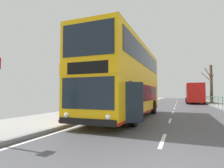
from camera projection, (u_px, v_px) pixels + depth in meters
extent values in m
cube|color=silver|center=(163.00, 140.00, 5.92)|extent=(0.12, 2.00, 0.00)
cube|color=silver|center=(170.00, 120.00, 10.42)|extent=(0.12, 2.00, 0.00)
cube|color=silver|center=(173.00, 113.00, 14.92)|extent=(0.12, 2.00, 0.00)
cube|color=silver|center=(174.00, 108.00, 19.42)|extent=(0.12, 2.00, 0.00)
cube|color=silver|center=(175.00, 106.00, 23.92)|extent=(0.12, 2.00, 0.00)
cube|color=silver|center=(176.00, 104.00, 28.42)|extent=(0.12, 2.00, 0.00)
cube|color=silver|center=(176.00, 103.00, 32.92)|extent=(0.12, 2.00, 0.00)
cube|color=silver|center=(177.00, 102.00, 37.42)|extent=(0.12, 2.00, 0.00)
cube|color=silver|center=(177.00, 101.00, 41.92)|extent=(0.12, 2.00, 0.00)
cube|color=silver|center=(177.00, 100.00, 46.42)|extent=(0.12, 2.00, 0.00)
cube|color=silver|center=(178.00, 100.00, 50.92)|extent=(0.12, 2.00, 0.00)
cube|color=#F4B20F|center=(126.00, 97.00, 11.69)|extent=(2.76, 10.21, 1.90)
cube|color=#F4B20F|center=(126.00, 78.00, 11.75)|extent=(2.77, 10.26, 0.50)
cube|color=#F4B20F|center=(126.00, 61.00, 11.82)|extent=(2.76, 10.21, 1.73)
cube|color=#D0970D|center=(126.00, 47.00, 11.87)|extent=(2.67, 9.90, 0.08)
cube|color=#19232D|center=(87.00, 93.00, 6.97)|extent=(2.23, 0.08, 1.21)
cube|color=black|center=(87.00, 68.00, 7.02)|extent=(1.77, 0.07, 0.48)
cube|color=#19232D|center=(87.00, 39.00, 7.08)|extent=(2.23, 0.08, 1.32)
cube|color=black|center=(87.00, 122.00, 6.90)|extent=(2.41, 0.13, 0.24)
cube|color=#B2140F|center=(126.00, 111.00, 11.64)|extent=(2.78, 10.26, 0.10)
cube|color=#19232D|center=(147.00, 93.00, 11.47)|extent=(0.20, 7.92, 0.99)
cube|color=#19232D|center=(146.00, 58.00, 11.35)|extent=(0.22, 9.14, 1.04)
cube|color=#19232D|center=(109.00, 93.00, 12.40)|extent=(0.20, 7.92, 0.99)
cube|color=#19232D|center=(108.00, 61.00, 12.29)|extent=(0.22, 9.14, 1.04)
sphere|color=white|center=(108.00, 117.00, 6.58)|extent=(0.20, 0.20, 0.20)
sphere|color=white|center=(67.00, 115.00, 7.23)|extent=(0.20, 0.20, 0.20)
cube|color=#19232D|center=(134.00, 102.00, 7.37)|extent=(0.69, 0.48, 1.63)
cube|color=black|center=(128.00, 102.00, 7.77)|extent=(0.12, 0.90, 1.63)
cylinder|color=black|center=(133.00, 115.00, 8.53)|extent=(0.32, 1.05, 1.04)
cylinder|color=black|center=(87.00, 113.00, 9.41)|extent=(0.32, 1.05, 1.04)
cylinder|color=black|center=(154.00, 107.00, 14.15)|extent=(0.32, 1.05, 1.04)
cylinder|color=black|center=(123.00, 106.00, 15.04)|extent=(0.32, 1.05, 1.04)
cube|color=red|center=(194.00, 93.00, 30.65)|extent=(2.52, 10.36, 2.81)
cube|color=#19232D|center=(186.00, 91.00, 31.10)|extent=(0.11, 8.79, 1.35)
cube|color=#19232D|center=(202.00, 90.00, 30.24)|extent=(0.11, 8.79, 1.35)
cube|color=#19232D|center=(192.00, 92.00, 35.51)|extent=(2.07, 0.05, 1.69)
cylinder|color=black|center=(186.00, 100.00, 33.95)|extent=(0.29, 0.96, 0.96)
cylinder|color=black|center=(200.00, 100.00, 33.13)|extent=(0.29, 0.96, 0.96)
cylinder|color=black|center=(187.00, 101.00, 27.84)|extent=(0.29, 0.96, 0.96)
cylinder|color=black|center=(204.00, 101.00, 27.03)|extent=(0.29, 0.96, 0.96)
cylinder|color=#236B4C|center=(223.00, 102.00, 17.88)|extent=(0.05, 0.05, 1.10)
cylinder|color=#236B4C|center=(218.00, 102.00, 19.91)|extent=(0.05, 0.05, 1.10)
cylinder|color=#236B4C|center=(215.00, 101.00, 21.95)|extent=(0.05, 0.05, 1.10)
cylinder|color=#236B4C|center=(212.00, 100.00, 23.99)|extent=(0.05, 0.05, 1.10)
cylinder|color=#236B4C|center=(209.00, 100.00, 26.02)|extent=(0.05, 0.05, 1.10)
cylinder|color=#236B4C|center=(207.00, 100.00, 28.06)|extent=(0.05, 0.05, 1.10)
cylinder|color=#236B4C|center=(205.00, 99.00, 30.10)|extent=(0.05, 0.05, 1.10)
cylinder|color=#236B4C|center=(203.00, 99.00, 32.13)|extent=(0.05, 0.05, 1.10)
cylinder|color=#4C3D2D|center=(211.00, 84.00, 28.57)|extent=(0.41, 0.41, 5.90)
cylinder|color=#4C3D2D|center=(206.00, 77.00, 29.14)|extent=(1.39, 0.75, 1.47)
cylinder|color=#4C3D2D|center=(212.00, 75.00, 28.31)|extent=(0.10, 0.76, 1.04)
cylinder|color=#4C3D2D|center=(208.00, 73.00, 28.37)|extent=(1.10, 1.12, 1.55)
cylinder|color=#4C3D2D|center=(212.00, 78.00, 28.17)|extent=(0.30, 0.96, 1.04)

